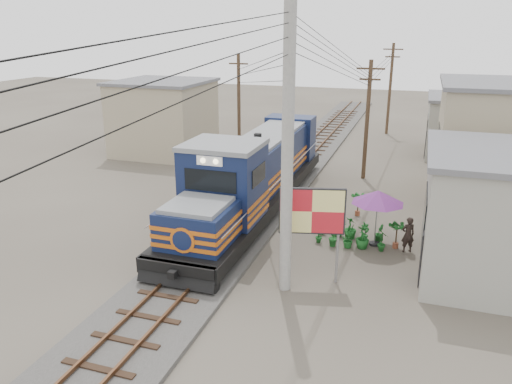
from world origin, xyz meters
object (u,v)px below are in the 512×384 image
(vendor, at_px, (408,235))
(billboard, at_px, (312,214))
(locomotive, at_px, (254,176))
(market_umbrella, at_px, (378,197))

(vendor, bearing_deg, billboard, 23.48)
(billboard, height_order, vendor, billboard)
(billboard, bearing_deg, locomotive, 109.98)
(locomotive, distance_m, market_umbrella, 6.53)
(locomotive, height_order, billboard, locomotive)
(locomotive, xyz_separation_m, market_umbrella, (6.13, -2.23, 0.32))
(billboard, height_order, market_umbrella, billboard)
(market_umbrella, bearing_deg, locomotive, 160.02)
(locomotive, bearing_deg, billboard, -55.80)
(locomotive, distance_m, billboard, 7.55)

